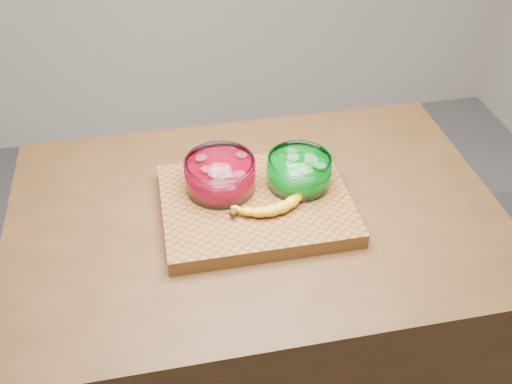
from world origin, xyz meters
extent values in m
cube|color=#482C15|center=(0.00, 0.00, 0.45)|extent=(1.20, 0.80, 0.90)
cube|color=brown|center=(0.00, 0.00, 0.92)|extent=(0.45, 0.35, 0.04)
cylinder|color=white|center=(-0.08, 0.06, 0.98)|extent=(0.17, 0.17, 0.08)
cylinder|color=red|center=(-0.08, 0.06, 0.97)|extent=(0.15, 0.15, 0.05)
cylinder|color=#F64D61|center=(-0.08, 0.06, 1.00)|extent=(0.14, 0.14, 0.02)
cylinder|color=white|center=(0.11, 0.04, 0.98)|extent=(0.16, 0.16, 0.07)
cylinder|color=#009513|center=(0.11, 0.04, 0.97)|extent=(0.14, 0.14, 0.04)
cylinder|color=#6CE670|center=(0.11, 0.04, 1.00)|extent=(0.13, 0.13, 0.02)
camera|label=1|loc=(-0.20, -1.02, 1.83)|focal=40.00mm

